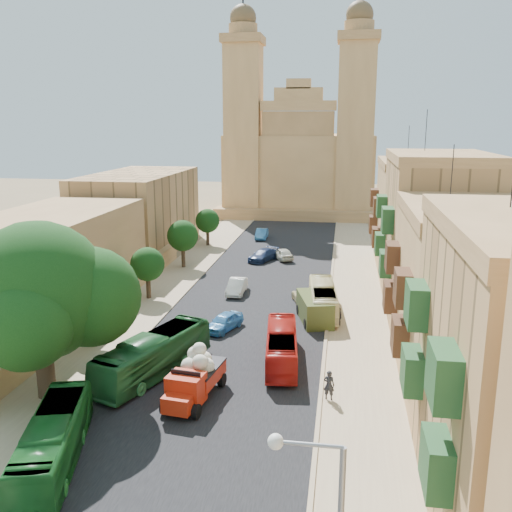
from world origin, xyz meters
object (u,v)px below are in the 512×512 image
(car_white_b, at_px, (283,254))
(bus_red_east, at_px, (282,346))
(street_tree_a, at_px, (93,304))
(bus_green_north, at_px, (153,355))
(pedestrian_a, at_px, (329,385))
(car_blue_a, at_px, (224,322))
(street_tree_d, at_px, (207,221))
(car_dkblue, at_px, (263,255))
(red_truck, at_px, (194,377))
(pedestrian_c, at_px, (339,316))
(olive_pickup, at_px, (315,309))
(bus_green_south, at_px, (53,441))
(car_cream, at_px, (305,297))
(car_blue_b, at_px, (262,234))
(street_tree_b, at_px, (147,264))
(car_white_a, at_px, (237,286))
(ficus_tree, at_px, (40,296))
(street_tree_c, at_px, (183,236))
(church, at_px, (300,160))
(bus_cream_east, at_px, (323,299))

(car_white_b, bearing_deg, bus_red_east, 71.50)
(street_tree_a, bearing_deg, bus_green_north, -35.08)
(pedestrian_a, bearing_deg, bus_green_north, 3.47)
(car_blue_a, xyz_separation_m, car_white_b, (2.08, 24.66, 0.02))
(street_tree_d, bearing_deg, car_dkblue, -41.47)
(red_truck, height_order, pedestrian_c, red_truck)
(olive_pickup, bearing_deg, pedestrian_c, -18.49)
(olive_pickup, relative_size, bus_red_east, 0.65)
(bus_green_south, relative_size, car_cream, 2.23)
(olive_pickup, bearing_deg, red_truck, -112.97)
(car_white_b, height_order, car_blue_b, car_blue_b)
(car_white_b, bearing_deg, olive_pickup, 78.62)
(street_tree_b, relative_size, car_white_b, 1.18)
(bus_green_south, bearing_deg, car_white_a, 68.20)
(street_tree_d, relative_size, bus_red_east, 0.57)
(ficus_tree, relative_size, car_blue_a, 2.67)
(car_white_a, xyz_separation_m, car_dkblue, (0.62, 13.65, -0.02))
(car_cream, bearing_deg, bus_green_north, 47.38)
(car_white_b, bearing_deg, car_cream, 78.45)
(street_tree_d, bearing_deg, bus_green_north, -81.51)
(street_tree_b, xyz_separation_m, car_white_a, (8.00, 2.72, -2.57))
(ficus_tree, relative_size, car_white_a, 2.48)
(street_tree_d, xyz_separation_m, car_white_b, (10.91, -6.59, -2.62))
(street_tree_c, height_order, car_blue_b, street_tree_c)
(street_tree_b, distance_m, bus_red_east, 19.22)
(ficus_tree, height_order, bus_red_east, ficus_tree)
(street_tree_d, relative_size, car_cream, 1.19)
(street_tree_b, height_order, street_tree_c, street_tree_c)
(ficus_tree, height_order, pedestrian_c, ficus_tree)
(church, distance_m, car_dkblue, 39.26)
(street_tree_a, height_order, car_blue_b, street_tree_a)
(car_cream, bearing_deg, bus_red_east, 71.87)
(church, xyz_separation_m, pedestrian_c, (7.95, -59.30, -8.77))
(car_white_a, relative_size, car_cream, 1.05)
(car_dkblue, xyz_separation_m, car_blue_b, (-2.04, 13.04, 0.02))
(bus_cream_east, relative_size, car_dkblue, 1.90)
(bus_red_east, xyz_separation_m, pedestrian_c, (3.85, 8.22, -0.46))
(street_tree_c, relative_size, pedestrian_c, 3.66)
(red_truck, xyz_separation_m, car_blue_a, (-0.69, 11.80, -0.77))
(street_tree_a, xyz_separation_m, bus_green_south, (4.50, -14.69, -2.01))
(street_tree_c, bearing_deg, car_blue_a, -65.36)
(street_tree_d, bearing_deg, pedestrian_a, -67.29)
(bus_red_east, bearing_deg, red_truck, 47.23)
(street_tree_b, distance_m, bus_green_north, 17.39)
(car_cream, height_order, car_dkblue, car_dkblue)
(bus_red_east, distance_m, car_dkblue, 29.80)
(street_tree_b, height_order, bus_green_north, street_tree_b)
(bus_cream_east, distance_m, pedestrian_c, 3.38)
(car_blue_b, xyz_separation_m, pedestrian_a, (10.92, -47.23, 0.22))
(car_blue_a, bearing_deg, bus_red_east, -26.30)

